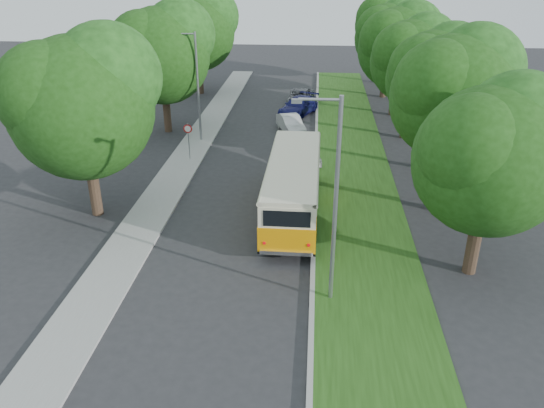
# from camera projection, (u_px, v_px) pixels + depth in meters

# --- Properties ---
(ground) EXTENTS (120.00, 120.00, 0.00)m
(ground) POSITION_uv_depth(u_px,v_px,m) (230.00, 261.00, 23.11)
(ground) COLOR #28282A
(ground) RESTS_ON ground
(curb) EXTENTS (0.20, 70.00, 0.15)m
(curb) POSITION_uv_depth(u_px,v_px,m) (314.00, 212.00, 27.31)
(curb) COLOR gray
(curb) RESTS_ON ground
(grass_verge) EXTENTS (4.50, 70.00, 0.13)m
(grass_verge) POSITION_uv_depth(u_px,v_px,m) (360.00, 214.00, 27.13)
(grass_verge) COLOR #204512
(grass_verge) RESTS_ON ground
(sidewalk) EXTENTS (2.20, 70.00, 0.12)m
(sidewalk) POSITION_uv_depth(u_px,v_px,m) (155.00, 206.00, 27.95)
(sidewalk) COLOR gray
(sidewalk) RESTS_ON ground
(treeline) EXTENTS (24.27, 41.91, 9.46)m
(treeline) POSITION_uv_depth(u_px,v_px,m) (313.00, 53.00, 36.52)
(treeline) COLOR #332319
(treeline) RESTS_ON ground
(lamppost_near) EXTENTS (1.71, 0.16, 8.00)m
(lamppost_near) POSITION_uv_depth(u_px,v_px,m) (333.00, 197.00, 18.67)
(lamppost_near) COLOR gray
(lamppost_near) RESTS_ON ground
(lamppost_far) EXTENTS (1.71, 0.16, 7.50)m
(lamppost_far) POSITION_uv_depth(u_px,v_px,m) (196.00, 83.00, 36.10)
(lamppost_far) COLOR gray
(lamppost_far) RESTS_ON ground
(warning_sign) EXTENTS (0.56, 0.10, 2.50)m
(warning_sign) POSITION_uv_depth(u_px,v_px,m) (188.00, 135.00, 33.49)
(warning_sign) COLOR gray
(warning_sign) RESTS_ON ground
(vintage_bus) EXTENTS (2.67, 10.02, 2.97)m
(vintage_bus) POSITION_uv_depth(u_px,v_px,m) (293.00, 188.00, 26.59)
(vintage_bus) COLOR orange
(vintage_bus) RESTS_ON ground
(car_silver) EXTENTS (2.65, 4.01, 1.27)m
(car_silver) POSITION_uv_depth(u_px,v_px,m) (304.00, 152.00, 33.90)
(car_silver) COLOR #ACACB1
(car_silver) RESTS_ON ground
(car_white) EXTENTS (2.53, 4.08, 1.27)m
(car_white) POSITION_uv_depth(u_px,v_px,m) (291.00, 124.00, 39.41)
(car_white) COLOR silver
(car_white) RESTS_ON ground
(car_blue) EXTENTS (3.65, 5.27, 1.42)m
(car_blue) POSITION_uv_depth(u_px,v_px,m) (299.00, 106.00, 43.70)
(car_blue) COLOR #141558
(car_blue) RESTS_ON ground
(car_grey) EXTENTS (2.36, 4.79, 1.31)m
(car_grey) POSITION_uv_depth(u_px,v_px,m) (301.00, 97.00, 46.55)
(car_grey) COLOR #5B5D63
(car_grey) RESTS_ON ground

